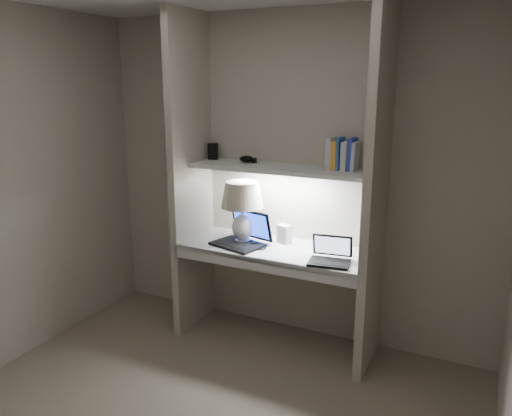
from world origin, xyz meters
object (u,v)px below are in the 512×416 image
Objects in this scene: table_lamp at (242,202)px; book_row at (342,154)px; laptop_main at (243,237)px; laptop_netbook at (330,256)px; speaker at (284,234)px.

table_lamp is 2.08× the size of book_row.
book_row is (0.69, 0.22, 0.65)m from laptop_main.
laptop_netbook is 0.73m from book_row.
speaker is at bearing 24.27° from table_lamp.
laptop_netbook is at bearing 8.17° from laptop_main.
laptop_main is at bearing 164.81° from laptop_netbook.
book_row is (0.42, 0.05, 0.63)m from speaker.
laptop_main is at bearing -127.39° from speaker.
table_lamp is at bearing 162.48° from laptop_netbook.
speaker is (-0.45, 0.26, 0.03)m from laptop_netbook.
speaker is at bearing -172.82° from book_row.
laptop_netbook is (0.75, -0.12, -0.28)m from table_lamp.
table_lamp is 0.83m from book_row.
book_row is (-0.04, 0.31, 0.66)m from laptop_netbook.
table_lamp is 0.41m from speaker.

